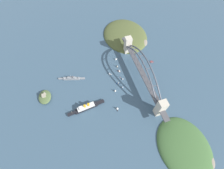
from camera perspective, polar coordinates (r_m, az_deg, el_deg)
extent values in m
plane|color=#385166|center=(416.19, 10.51, 2.28)|extent=(1400.00, 1400.00, 0.00)
cube|color=beige|center=(356.03, 17.63, -8.35)|extent=(15.73, 18.18, 53.85)
cube|color=beige|center=(452.71, 5.89, 14.43)|extent=(15.73, 18.18, 53.85)
cube|color=#47474C|center=(394.17, 11.13, 4.48)|extent=(186.65, 13.28, 2.40)
cube|color=#47474C|center=(351.08, 19.10, -11.11)|extent=(24.00, 13.28, 2.40)
cube|color=#47474C|center=(465.61, 5.00, 16.11)|extent=(24.00, 13.28, 2.40)
cube|color=#4C515B|center=(355.30, 17.82, -5.63)|extent=(21.42, 1.80, 17.73)
cube|color=#4C515B|center=(350.21, 16.99, -1.97)|extent=(21.11, 1.80, 14.57)
cube|color=#4C515B|center=(349.38, 16.02, 1.49)|extent=(20.73, 1.80, 11.39)
cube|color=#4C515B|center=(352.57, 14.91, 4.62)|extent=(20.26, 1.80, 8.17)
cube|color=#4C515B|center=(359.47, 13.71, 7.35)|extent=(19.73, 1.80, 4.88)
cube|color=#4C515B|center=(369.77, 12.45, 9.62)|extent=(19.73, 1.80, 4.88)
cube|color=#4C515B|center=(383.21, 11.15, 11.42)|extent=(20.26, 1.80, 8.17)
cube|color=#4C515B|center=(399.56, 9.86, 12.75)|extent=(20.73, 1.80, 11.39)
cube|color=#4C515B|center=(418.63, 8.59, 13.63)|extent=(21.11, 1.80, 14.57)
cube|color=#4C515B|center=(440.31, 7.38, 14.13)|extent=(21.42, 1.80, 17.73)
cube|color=#4C515B|center=(350.51, 16.14, -6.22)|extent=(21.42, 1.80, 17.73)
cube|color=#4C515B|center=(345.35, 15.28, -2.51)|extent=(21.11, 1.80, 14.57)
cube|color=#4C515B|center=(344.51, 14.28, 0.99)|extent=(20.73, 1.80, 11.39)
cube|color=#4C515B|center=(347.74, 13.18, 4.17)|extent=(20.26, 1.80, 8.17)
cube|color=#4C515B|center=(354.73, 11.99, 6.94)|extent=(19.73, 1.80, 4.88)
cube|color=#4C515B|center=(365.17, 10.74, 9.25)|extent=(19.73, 1.80, 4.88)
cube|color=#4C515B|center=(378.77, 9.49, 11.07)|extent=(20.26, 1.80, 8.17)
cube|color=#4C515B|center=(395.30, 8.24, 12.42)|extent=(20.73, 1.80, 11.39)
cube|color=#4C515B|center=(414.57, 7.04, 13.33)|extent=(21.11, 1.80, 14.57)
cube|color=#4C515B|center=(436.45, 5.89, 13.83)|extent=(21.42, 1.80, 17.73)
cube|color=#4C515B|center=(356.73, 17.37, -7.78)|extent=(1.40, 11.95, 1.40)
cube|color=#4C515B|center=(346.45, 15.68, -0.43)|extent=(1.40, 11.95, 1.40)
cube|color=#4C515B|center=(352.81, 13.47, 5.87)|extent=(1.40, 11.95, 1.40)
cube|color=#4C515B|center=(373.50, 10.97, 10.45)|extent=(1.40, 11.95, 1.40)
cube|color=#4C515B|center=(406.34, 8.44, 13.13)|extent=(1.40, 11.95, 1.40)
cube|color=#4C515B|center=(449.89, 6.08, 14.13)|extent=(1.40, 11.95, 1.40)
cylinder|color=#4C515B|center=(357.80, 17.16, -4.27)|extent=(0.56, 0.56, 14.01)
cylinder|color=#4C515B|center=(353.04, 15.48, -4.84)|extent=(0.56, 0.56, 14.01)
cylinder|color=#4C515B|center=(359.60, 16.04, -1.24)|extent=(0.56, 0.56, 25.84)
cylinder|color=#4C515B|center=(354.87, 14.36, -1.76)|extent=(0.56, 0.56, 25.84)
cylinder|color=#4C515B|center=(363.91, 14.88, 1.61)|extent=(0.56, 0.56, 34.30)
cylinder|color=#4C515B|center=(359.23, 13.20, 1.14)|extent=(0.56, 0.56, 34.30)
cylinder|color=#4C515B|center=(370.57, 13.69, 4.24)|extent=(0.56, 0.56, 39.37)
cylinder|color=#4C515B|center=(365.97, 12.03, 3.80)|extent=(0.56, 0.56, 39.37)
cylinder|color=#4C515B|center=(379.42, 12.49, 6.61)|extent=(0.56, 0.56, 41.06)
cylinder|color=#4C515B|center=(374.94, 10.85, 6.21)|extent=(0.56, 0.56, 41.06)
cylinder|color=#4C515B|center=(390.32, 11.30, 8.70)|extent=(0.56, 0.56, 39.37)
cylinder|color=#4C515B|center=(385.96, 9.68, 8.33)|extent=(0.56, 0.56, 39.37)
cylinder|color=#4C515B|center=(403.10, 10.13, 10.51)|extent=(0.56, 0.56, 34.30)
cylinder|color=#4C515B|center=(398.88, 8.54, 10.17)|extent=(0.56, 0.56, 34.30)
cylinder|color=#4C515B|center=(417.62, 8.98, 12.04)|extent=(0.56, 0.56, 25.84)
cylinder|color=#4C515B|center=(413.55, 7.43, 11.72)|extent=(0.56, 0.56, 25.84)
cylinder|color=#4C515B|center=(433.75, 7.87, 13.31)|extent=(0.56, 0.56, 14.01)
cylinder|color=#4C515B|center=(429.84, 6.37, 13.01)|extent=(0.56, 0.56, 14.01)
ellipsoid|color=#3D6033|center=(376.06, 25.29, -20.47)|extent=(133.42, 108.48, 23.92)
ellipsoid|color=#756B5B|center=(390.41, 31.37, -22.30)|extent=(46.70, 32.54, 13.16)
ellipsoid|color=#4C562D|center=(522.52, 4.90, 17.73)|extent=(163.17, 137.15, 29.97)
ellipsoid|color=#756B5B|center=(511.18, 10.50, 15.79)|extent=(57.11, 41.14, 16.48)
cube|color=black|center=(371.33, -9.57, -8.55)|extent=(17.58, 55.08, 5.13)
cube|color=black|center=(372.86, -14.85, -10.48)|extent=(8.36, 18.64, 5.13)
cube|color=black|center=(373.29, -4.35, -6.56)|extent=(9.63, 18.78, 5.13)
cube|color=white|center=(366.23, -9.69, -8.21)|extent=(14.34, 41.44, 6.09)
cube|color=white|center=(362.12, -11.47, -8.54)|extent=(9.65, 9.85, 3.20)
cylinder|color=gold|center=(360.31, -10.15, -7.91)|extent=(5.22, 5.22, 6.96)
cylinder|color=gold|center=(360.43, -8.78, -7.40)|extent=(5.22, 5.22, 6.96)
cylinder|color=tan|center=(365.82, -14.78, -9.93)|extent=(0.50, 0.50, 10.00)
cube|color=gray|center=(420.09, -14.80, 2.14)|extent=(19.56, 42.43, 4.27)
cube|color=gray|center=(427.93, -18.44, 2.06)|extent=(7.36, 14.40, 4.27)
cube|color=gray|center=(414.01, -11.04, 2.22)|extent=(8.01, 14.60, 4.27)
cube|color=gray|center=(416.98, -14.92, 2.44)|extent=(11.95, 21.88, 3.49)
cylinder|color=gray|center=(422.73, -17.43, 2.33)|extent=(5.29, 5.29, 2.20)
cylinder|color=gray|center=(413.09, -12.30, 2.44)|extent=(5.29, 5.29, 2.20)
cylinder|color=gray|center=(411.59, -15.12, 2.96)|extent=(0.60, 0.60, 10.00)
cylinder|color=#4C4C51|center=(412.78, -14.47, 2.75)|extent=(4.16, 4.16, 4.40)
ellipsoid|color=#4C6038|center=(411.11, -23.77, -4.27)|extent=(39.94, 30.23, 8.35)
cube|color=#9E937F|center=(405.53, -24.10, -3.83)|extent=(8.00, 8.00, 8.68)
cylinder|color=gray|center=(406.65, -23.71, -3.14)|extent=(3.60, 3.60, 9.55)
cylinder|color=#B7B7B2|center=(456.48, 14.74, 8.02)|extent=(6.19, 2.90, 0.90)
cylinder|color=#B7B7B2|center=(455.66, 14.31, 8.05)|extent=(6.19, 2.90, 0.90)
cylinder|color=maroon|center=(455.68, 14.77, 8.11)|extent=(0.14, 0.14, 1.27)
cylinder|color=maroon|center=(454.85, 14.33, 8.13)|extent=(0.14, 0.14, 1.27)
ellipsoid|color=#B21E19|center=(454.34, 14.59, 8.22)|extent=(7.92, 3.76, 1.21)
cylinder|color=maroon|center=(452.10, 14.64, 7.87)|extent=(1.13, 1.35, 1.15)
cube|color=#B21E19|center=(453.33, 14.62, 8.16)|extent=(5.18, 10.84, 0.20)
cube|color=#B21E19|center=(456.45, 14.54, 8.57)|extent=(2.40, 4.27, 0.12)
cube|color=maroon|center=(455.54, 14.58, 8.67)|extent=(1.08, 0.47, 1.50)
cube|color=black|center=(407.93, 3.91, 1.96)|extent=(2.53, 4.38, 0.94)
cube|color=black|center=(407.01, 3.59, 1.79)|extent=(1.03, 1.50, 0.94)
cube|color=black|center=(408.86, 4.23, 2.12)|extent=(1.18, 1.54, 0.94)
cylinder|color=tan|center=(404.93, 3.90, 2.21)|extent=(0.16, 0.16, 5.97)
cone|color=white|center=(405.59, 4.04, 2.25)|extent=(4.52, 4.52, 4.78)
cube|color=#234C8C|center=(400.56, 2.25, 0.46)|extent=(5.41, 7.05, 0.88)
cube|color=#234C8C|center=(400.77, 1.63, 0.54)|extent=(2.34, 2.62, 0.88)
cube|color=#234C8C|center=(400.38, 2.86, 0.38)|extent=(2.61, 2.76, 0.88)
cube|color=beige|center=(399.69, 2.37, 0.52)|extent=(3.45, 3.90, 1.07)
cube|color=black|center=(367.29, 1.98, -9.24)|extent=(6.46, 4.20, 0.88)
cube|color=black|center=(365.81, 2.02, -9.81)|extent=(2.24, 1.70, 0.88)
cube|color=black|center=(368.79, 1.95, -8.66)|extent=(2.30, 1.93, 0.88)
cylinder|color=tan|center=(362.34, 2.01, -9.00)|extent=(0.16, 0.16, 9.40)
cone|color=white|center=(363.44, 2.00, -8.78)|extent=(6.74, 6.74, 7.52)
cube|color=silver|center=(448.91, 1.55, 9.34)|extent=(3.46, 5.63, 0.74)
cube|color=silver|center=(450.22, 1.93, 9.52)|extent=(1.40, 1.94, 0.74)
cube|color=silver|center=(447.62, 1.17, 9.16)|extent=(1.59, 1.99, 0.74)
cylinder|color=tan|center=(445.62, 1.61, 9.74)|extent=(0.16, 0.16, 8.40)
cone|color=white|center=(445.36, 1.45, 9.63)|extent=(5.87, 5.87, 6.72)
cube|color=#B2231E|center=(422.52, 2.62, 4.96)|extent=(5.55, 5.02, 0.94)
cube|color=#B2231E|center=(423.57, 2.24, 5.17)|extent=(2.02, 1.90, 0.94)
cube|color=#B2231E|center=(421.50, 3.01, 4.74)|extent=(2.15, 2.08, 0.94)
cylinder|color=tan|center=(418.87, 2.60, 5.37)|extent=(0.16, 0.16, 8.50)
cone|color=silver|center=(418.75, 2.77, 5.24)|extent=(6.56, 6.56, 6.80)
cube|color=#234C8C|center=(388.85, 1.11, -2.37)|extent=(5.93, 3.78, 0.92)
cube|color=#234C8C|center=(390.32, 0.82, -1.97)|extent=(2.05, 1.54, 0.92)
cube|color=#234C8C|center=(387.42, 1.41, -2.77)|extent=(2.11, 1.75, 0.92)
cylinder|color=tan|center=(384.86, 1.08, -1.97)|extent=(0.16, 0.16, 8.65)
cone|color=silver|center=(384.60, 1.21, -2.18)|extent=(6.15, 6.15, 6.92)
cube|color=#234C8C|center=(395.08, 4.06, -1.02)|extent=(2.14, 3.91, 0.80)
cube|color=#234C8C|center=(395.81, 4.37, -0.88)|extent=(0.89, 1.33, 0.80)
cube|color=#234C8C|center=(394.36, 3.75, -1.16)|extent=(1.03, 1.36, 0.80)
cylinder|color=tan|center=(392.55, 4.12, -0.78)|extent=(0.16, 0.16, 5.30)
cone|color=white|center=(392.45, 3.98, -0.86)|extent=(3.91, 3.91, 4.24)
cube|color=brown|center=(432.27, 1.98, 6.71)|extent=(4.82, 3.28, 0.95)
cube|color=brown|center=(434.10, 1.98, 7.02)|extent=(1.68, 1.31, 0.95)
cube|color=brown|center=(430.45, 1.97, 6.40)|extent=(1.74, 1.47, 0.95)
cylinder|color=tan|center=(429.54, 1.99, 7.06)|extent=(0.16, 0.16, 6.58)
cone|color=silver|center=(429.00, 1.99, 6.90)|extent=(5.19, 5.19, 5.27)
cube|color=silver|center=(416.12, -0.72, 3.82)|extent=(4.20, 5.63, 0.97)
cube|color=silver|center=(415.81, -0.24, 3.77)|extent=(1.63, 1.99, 0.97)
cube|color=silver|center=(416.45, -1.19, 3.88)|extent=(1.80, 2.07, 0.97)
cylinder|color=tan|center=(412.35, -0.67, 4.18)|extent=(0.16, 0.16, 8.18)
cone|color=white|center=(412.82, -0.87, 4.17)|extent=(6.37, 6.37, 6.54)
cone|color=red|center=(410.55, 3.07, 2.74)|extent=(2.20, 2.20, 2.20)
sphere|color=#F2E566|center=(409.40, 3.08, 2.85)|extent=(0.50, 0.50, 0.50)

